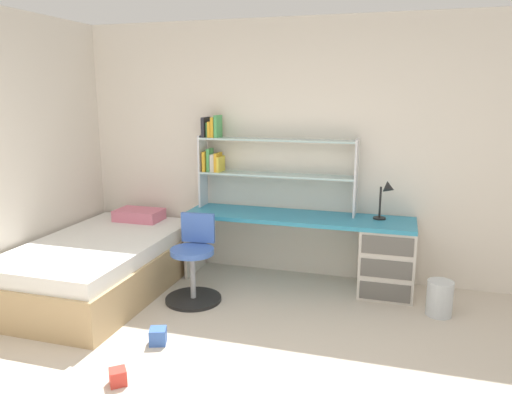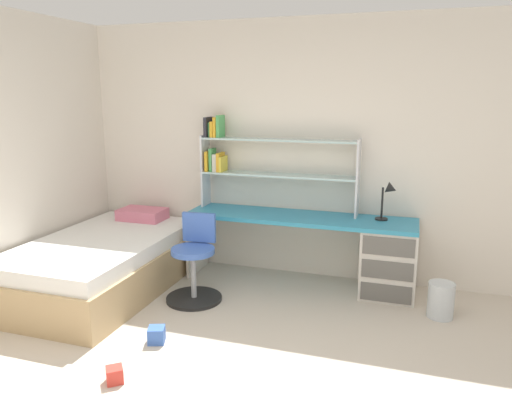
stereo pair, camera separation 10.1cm
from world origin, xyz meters
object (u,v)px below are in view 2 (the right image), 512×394
at_px(desk, 361,251).
at_px(toy_block_blue_2, 157,335).
at_px(bookshelf_hutch, 256,157).
at_px(toy_block_red_0, 115,375).
at_px(waste_bin, 441,300).
at_px(swivel_chair, 194,267).
at_px(desk_lamp, 389,195).
at_px(bed_platform, 104,263).

xyz_separation_m(desk, toy_block_blue_2, (-1.38, -1.52, -0.34)).
distance_m(bookshelf_hutch, toy_block_red_0, 2.55).
bearing_deg(waste_bin, swivel_chair, -172.04).
height_order(bookshelf_hutch, waste_bin, bookshelf_hutch).
distance_m(desk, waste_bin, 0.86).
relative_size(desk_lamp, waste_bin, 1.24).
bearing_deg(toy_block_blue_2, swivel_chair, 94.47).
relative_size(waste_bin, toy_block_blue_2, 2.50).
bearing_deg(desk_lamp, bookshelf_hutch, 175.89).
height_order(desk_lamp, swivel_chair, desk_lamp).
bearing_deg(bookshelf_hutch, desk, -8.13).
relative_size(bed_platform, toy_block_red_0, 19.06).
xyz_separation_m(desk, bed_platform, (-2.40, -0.73, -0.15)).
bearing_deg(toy_block_red_0, swivel_chair, 92.67).
height_order(toy_block_red_0, toy_block_blue_2, toy_block_blue_2).
bearing_deg(waste_bin, bed_platform, -173.53).
bearing_deg(bed_platform, bookshelf_hutch, 34.44).
bearing_deg(swivel_chair, desk_lamp, 23.78).
bearing_deg(toy_block_red_0, desk, 56.50).
xyz_separation_m(bed_platform, toy_block_red_0, (1.02, -1.35, -0.21)).
distance_m(waste_bin, toy_block_red_0, 2.72).
xyz_separation_m(desk_lamp, toy_block_red_0, (-1.61, -2.14, -0.91)).
bearing_deg(desk, toy_block_blue_2, -132.16).
relative_size(desk_lamp, bed_platform, 0.19).
bearing_deg(bookshelf_hutch, swivel_chair, -111.87).
height_order(waste_bin, toy_block_blue_2, waste_bin).
bearing_deg(bed_platform, desk, 16.86).
bearing_deg(bed_platform, desk_lamp, 16.69).
distance_m(bed_platform, waste_bin, 3.15).
bearing_deg(desk, desk_lamp, 14.98).
relative_size(bookshelf_hutch, waste_bin, 5.27).
height_order(bed_platform, toy_block_blue_2, bed_platform).
distance_m(desk, bookshelf_hutch, 1.40).
distance_m(desk_lamp, toy_block_red_0, 2.83).
distance_m(bed_platform, toy_block_red_0, 1.71).
bearing_deg(desk, bed_platform, -163.14).
bearing_deg(toy_block_blue_2, bookshelf_hutch, 80.90).
bearing_deg(toy_block_red_0, bed_platform, 127.02).
bearing_deg(bookshelf_hutch, waste_bin, -16.09).
height_order(desk_lamp, bed_platform, desk_lamp).
height_order(desk, bed_platform, desk).
relative_size(bookshelf_hutch, toy_block_red_0, 15.28).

